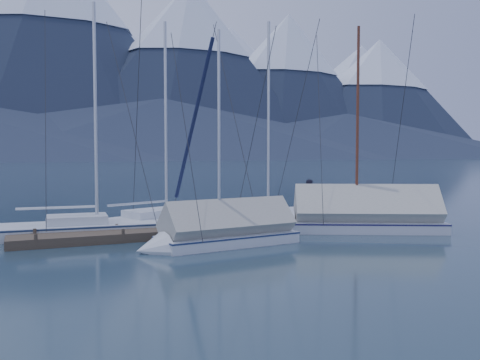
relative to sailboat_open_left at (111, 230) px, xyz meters
The scene contains 10 objects.
ground 6.26m from the sailboat_open_left, 35.69° to the right, with size 1000.00×1000.00×0.00m, color #162632.
mountain_range 371.54m from the sailboat_open_left, 88.56° to the left, with size 877.00×584.00×150.50m.
dock 5.34m from the sailboat_open_left, 17.98° to the right, with size 18.00×1.50×0.54m.
mooring_posts 4.87m from the sailboat_open_left, 19.79° to the right, with size 15.12×1.52×0.35m.
sailboat_open_left is the anchor object (origin of this frame).
sailboat_open_mid 3.56m from the sailboat_open_left, 25.76° to the left, with size 7.91×4.79×10.13m.
sailboat_open_right 8.15m from the sailboat_open_left, ahead, with size 8.19×3.69×10.50m.
sailboat_covered_near 10.18m from the sailboat_open_left, 18.45° to the right, with size 7.63×5.22×9.61m.
sailboat_covered_far 5.23m from the sailboat_open_left, 54.58° to the right, with size 6.19×2.70×8.43m.
person 8.88m from the sailboat_open_left, ahead, with size 0.66×0.43×1.80m, color black.
Camera 1 is at (-8.36, -17.50, 3.33)m, focal length 38.00 mm.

